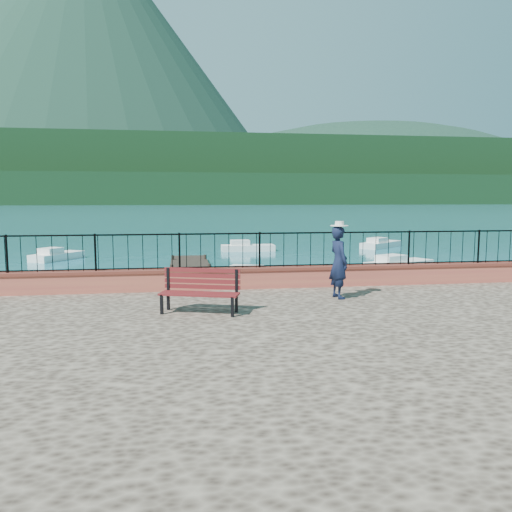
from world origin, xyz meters
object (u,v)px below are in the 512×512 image
object	(u,v)px
park_bench	(200,300)
boat_1	(259,275)
boat_4	(248,245)
boat_0	(45,294)
boat_3	(57,253)
boat_2	(399,261)
person	(339,262)
boat_5	(381,242)

from	to	relation	value
park_bench	boat_1	size ratio (longest dim) A/B	0.45
park_bench	boat_4	distance (m)	24.39
boat_0	boat_3	xyz separation A→B (m)	(-2.69, 13.46, 0.00)
boat_1	boat_4	xyz separation A→B (m)	(1.39, 13.70, 0.00)
park_bench	boat_3	size ratio (longest dim) A/B	0.54
boat_2	boat_4	xyz separation A→B (m)	(-6.62, 10.21, 0.00)
park_bench	boat_0	world-z (taller)	park_bench
boat_4	boat_1	bearing A→B (deg)	-95.46
person	boat_1	world-z (taller)	person
boat_1	boat_5	distance (m)	18.83
person	boat_2	xyz separation A→B (m)	(7.45, 12.64, -1.71)
person	boat_3	distance (m)	22.53
person	boat_0	world-z (taller)	person
person	boat_3	xyz separation A→B (m)	(-11.25, 19.45, -1.71)
boat_4	boat_2	bearing A→B (deg)	-56.70
boat_0	boat_3	world-z (taller)	same
park_bench	boat_4	world-z (taller)	park_bench
person	boat_0	size ratio (longest dim) A/B	0.53
boat_1	person	bearing A→B (deg)	-62.24
boat_2	boat_5	world-z (taller)	same
boat_0	boat_4	distance (m)	19.29
boat_0	boat_1	distance (m)	8.60
park_bench	boat_3	world-z (taller)	park_bench
boat_0	boat_3	size ratio (longest dim) A/B	1.02
person	boat_0	xyz separation A→B (m)	(-8.56, 5.99, -1.71)
boat_4	boat_3	bearing A→B (deg)	-163.96
boat_1	boat_3	xyz separation A→B (m)	(-10.69, 10.31, 0.00)
boat_1	boat_5	xyz separation A→B (m)	(11.73, 14.72, 0.00)
boat_1	boat_3	world-z (taller)	same
boat_0	boat_3	bearing A→B (deg)	64.42
boat_2	boat_4	world-z (taller)	same
park_bench	boat_0	xyz separation A→B (m)	(-5.06, 7.12, -1.09)
boat_0	person	bearing A→B (deg)	-71.87
park_bench	boat_1	xyz separation A→B (m)	(2.94, 10.27, -1.09)
person	boat_5	world-z (taller)	person
person	boat_2	world-z (taller)	person
boat_1	boat_4	world-z (taller)	same
boat_1	boat_4	size ratio (longest dim) A/B	1.09
boat_2	boat_5	bearing A→B (deg)	47.03
boat_3	boat_4	world-z (taller)	same
boat_2	person	bearing A→B (deg)	-145.14
boat_2	boat_3	xyz separation A→B (m)	(-18.70, 6.81, 0.00)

